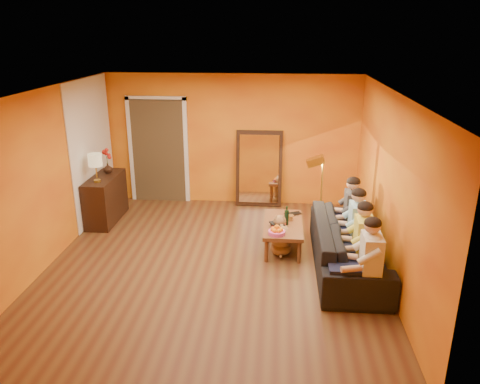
# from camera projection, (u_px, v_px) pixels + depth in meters

# --- Properties ---
(room_shell) EXTENTS (5.00, 5.50, 2.60)m
(room_shell) POSITION_uv_depth(u_px,v_px,m) (216.00, 176.00, 7.08)
(room_shell) COLOR brown
(room_shell) RESTS_ON ground
(white_accent) EXTENTS (0.02, 1.90, 2.58)m
(white_accent) POSITION_uv_depth(u_px,v_px,m) (92.00, 150.00, 8.58)
(white_accent) COLOR white
(white_accent) RESTS_ON wall_left
(doorway_recess) EXTENTS (1.06, 0.30, 2.10)m
(doorway_recess) POSITION_uv_depth(u_px,v_px,m) (160.00, 150.00, 9.60)
(doorway_recess) COLOR #3F2D19
(doorway_recess) RESTS_ON floor
(door_jamb_left) EXTENTS (0.08, 0.06, 2.20)m
(door_jamb_left) POSITION_uv_depth(u_px,v_px,m) (131.00, 151.00, 9.53)
(door_jamb_left) COLOR white
(door_jamb_left) RESTS_ON wall_back
(door_jamb_right) EXTENTS (0.08, 0.06, 2.20)m
(door_jamb_right) POSITION_uv_depth(u_px,v_px,m) (186.00, 152.00, 9.44)
(door_jamb_right) COLOR white
(door_jamb_right) RESTS_ON wall_back
(door_header) EXTENTS (1.22, 0.06, 0.08)m
(door_header) POSITION_uv_depth(u_px,v_px,m) (155.00, 98.00, 9.13)
(door_header) COLOR white
(door_header) RESTS_ON wall_back
(mirror_frame) EXTENTS (0.92, 0.27, 1.51)m
(mirror_frame) POSITION_uv_depth(u_px,v_px,m) (259.00, 169.00, 9.34)
(mirror_frame) COLOR black
(mirror_frame) RESTS_ON floor
(mirror_glass) EXTENTS (0.78, 0.21, 1.35)m
(mirror_glass) POSITION_uv_depth(u_px,v_px,m) (259.00, 169.00, 9.30)
(mirror_glass) COLOR white
(mirror_glass) RESTS_ON mirror_frame
(sideboard) EXTENTS (0.44, 1.18, 0.85)m
(sideboard) POSITION_uv_depth(u_px,v_px,m) (106.00, 199.00, 8.66)
(sideboard) COLOR black
(sideboard) RESTS_ON floor
(table_lamp) EXTENTS (0.24, 0.24, 0.51)m
(table_lamp) POSITION_uv_depth(u_px,v_px,m) (96.00, 168.00, 8.15)
(table_lamp) COLOR beige
(table_lamp) RESTS_ON sideboard
(sofa) EXTENTS (2.46, 0.96, 0.72)m
(sofa) POSITION_uv_depth(u_px,v_px,m) (348.00, 245.00, 6.94)
(sofa) COLOR black
(sofa) RESTS_ON floor
(coffee_table) EXTENTS (0.62, 1.22, 0.42)m
(coffee_table) POSITION_uv_depth(u_px,v_px,m) (283.00, 235.00, 7.66)
(coffee_table) COLOR brown
(coffee_table) RESTS_ON floor
(floor_lamp) EXTENTS (0.31, 0.25, 1.44)m
(floor_lamp) POSITION_uv_depth(u_px,v_px,m) (321.00, 200.00, 7.75)
(floor_lamp) COLOR gold
(floor_lamp) RESTS_ON floor
(dog) EXTENTS (0.36, 0.54, 0.62)m
(dog) POSITION_uv_depth(u_px,v_px,m) (281.00, 235.00, 7.41)
(dog) COLOR #AF7D4F
(dog) RESTS_ON floor
(person_far_left) EXTENTS (0.70, 0.44, 1.22)m
(person_far_left) POSITION_uv_depth(u_px,v_px,m) (370.00, 262.00, 5.91)
(person_far_left) COLOR beige
(person_far_left) RESTS_ON sofa
(person_mid_left) EXTENTS (0.70, 0.44, 1.22)m
(person_mid_left) POSITION_uv_depth(u_px,v_px,m) (363.00, 244.00, 6.43)
(person_mid_left) COLOR gold
(person_mid_left) RESTS_ON sofa
(person_mid_right) EXTENTS (0.70, 0.44, 1.22)m
(person_mid_right) POSITION_uv_depth(u_px,v_px,m) (357.00, 228.00, 6.94)
(person_mid_right) COLOR #8DC1DA
(person_mid_right) RESTS_ON sofa
(person_far_right) EXTENTS (0.70, 0.44, 1.22)m
(person_far_right) POSITION_uv_depth(u_px,v_px,m) (352.00, 214.00, 7.46)
(person_far_right) COLOR #302F34
(person_far_right) RESTS_ON sofa
(fruit_bowl) EXTENTS (0.26, 0.26, 0.16)m
(fruit_bowl) POSITION_uv_depth(u_px,v_px,m) (277.00, 230.00, 7.15)
(fruit_bowl) COLOR #EB53B1
(fruit_bowl) RESTS_ON coffee_table
(wine_bottle) EXTENTS (0.07, 0.07, 0.31)m
(wine_bottle) POSITION_uv_depth(u_px,v_px,m) (287.00, 215.00, 7.48)
(wine_bottle) COLOR black
(wine_bottle) RESTS_ON coffee_table
(tumbler) EXTENTS (0.12, 0.12, 0.09)m
(tumbler) POSITION_uv_depth(u_px,v_px,m) (291.00, 218.00, 7.68)
(tumbler) COLOR #B27F3F
(tumbler) RESTS_ON coffee_table
(laptop) EXTENTS (0.34, 0.29, 0.02)m
(laptop) POSITION_uv_depth(u_px,v_px,m) (294.00, 215.00, 7.90)
(laptop) COLOR black
(laptop) RESTS_ON coffee_table
(book_lower) EXTENTS (0.22, 0.26, 0.02)m
(book_lower) POSITION_uv_depth(u_px,v_px,m) (272.00, 227.00, 7.41)
(book_lower) COLOR black
(book_lower) RESTS_ON coffee_table
(book_mid) EXTENTS (0.25, 0.30, 0.02)m
(book_mid) POSITION_uv_depth(u_px,v_px,m) (273.00, 226.00, 7.41)
(book_mid) COLOR red
(book_mid) RESTS_ON book_lower
(book_upper) EXTENTS (0.27, 0.30, 0.02)m
(book_upper) POSITION_uv_depth(u_px,v_px,m) (272.00, 225.00, 7.39)
(book_upper) COLOR black
(book_upper) RESTS_ON book_mid
(vase) EXTENTS (0.17, 0.17, 0.18)m
(vase) POSITION_uv_depth(u_px,v_px,m) (108.00, 168.00, 8.72)
(vase) COLOR black
(vase) RESTS_ON sideboard
(flowers) EXTENTS (0.17, 0.17, 0.48)m
(flowers) POSITION_uv_depth(u_px,v_px,m) (107.00, 154.00, 8.63)
(flowers) COLOR red
(flowers) RESTS_ON vase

